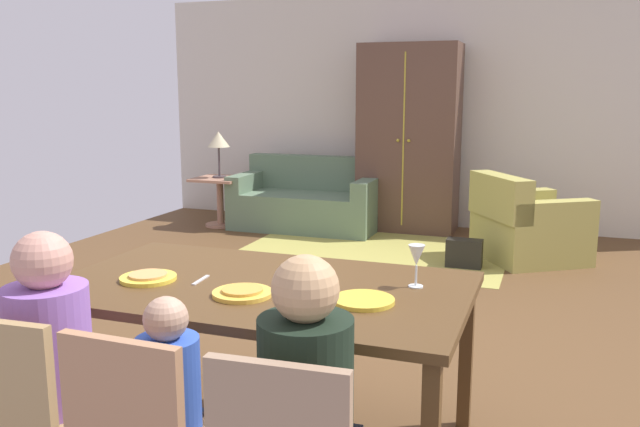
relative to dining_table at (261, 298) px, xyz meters
name	(u,v)px	position (x,y,z in m)	size (l,w,h in m)	color
ground_plane	(337,312)	(-0.26, 1.86, -0.70)	(6.67, 6.67, 0.02)	brown
back_wall	(428,111)	(-0.26, 5.24, 0.66)	(6.67, 0.10, 2.70)	beige
dining_table	(261,298)	(0.00, 0.00, 0.00)	(1.80, 1.05, 0.76)	#4F341A
plate_near_man	(148,278)	(-0.50, -0.12, 0.07)	(0.25, 0.25, 0.02)	yellow
pizza_near_man	(148,275)	(-0.50, -0.12, 0.09)	(0.17, 0.17, 0.01)	tan
plate_near_child	(242,293)	(0.00, -0.18, 0.07)	(0.25, 0.25, 0.02)	yellow
pizza_near_child	(242,290)	(0.00, -0.18, 0.09)	(0.17, 0.17, 0.01)	gold
plate_near_woman	(363,300)	(0.50, -0.10, 0.07)	(0.25, 0.25, 0.02)	gold
wine_glass	(416,257)	(0.65, 0.18, 0.20)	(0.07, 0.07, 0.19)	silver
fork	(201,280)	(-0.27, -0.05, 0.07)	(0.02, 0.15, 0.01)	silver
knife	(304,280)	(0.16, 0.10, 0.07)	(0.01, 0.17, 0.01)	silver
dining_chair_man	(26,414)	(-0.49, -0.88, -0.20)	(0.44, 0.44, 0.87)	tan
person_man	(59,387)	(-0.50, -0.71, -0.18)	(0.30, 0.41, 1.11)	#384041
area_rug	(373,251)	(-0.49, 3.69, -0.69)	(2.60, 1.80, 0.01)	#A69F4A
couch	(308,202)	(-1.51, 4.55, -0.39)	(1.67, 0.86, 0.82)	#5B7459
armchair	(526,227)	(0.96, 3.86, -0.38)	(1.19, 1.18, 0.82)	#A79F4D
armoire	(409,139)	(-0.40, 4.85, 0.36)	(1.10, 0.59, 2.10)	brown
side_table	(220,195)	(-2.52, 4.29, -0.32)	(0.56, 0.56, 0.58)	#A8765D
table_lamp	(219,141)	(-2.52, 4.29, 0.31)	(0.26, 0.26, 0.54)	#45393E
handbag	(464,253)	(0.45, 3.39, -0.56)	(0.32, 0.16, 0.26)	black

